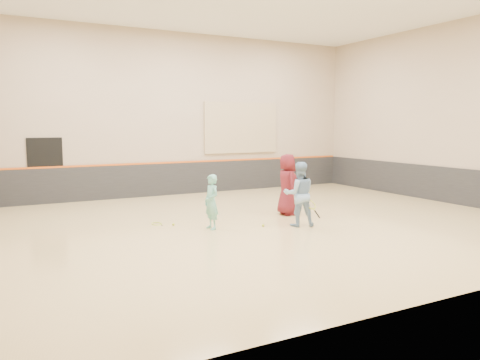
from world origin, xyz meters
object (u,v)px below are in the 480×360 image
young_man (287,184)px  instructor (299,194)px  girl (212,202)px  spare_racket (157,222)px

young_man → instructor: bearing=168.7°
girl → instructor: 2.28m
girl → instructor: instructor is taller
instructor → young_man: 1.56m
girl → young_man: young_man is taller
instructor → young_man: size_ratio=0.94×
spare_racket → instructor: bearing=-30.6°
girl → young_man: (2.74, 0.71, 0.20)m
instructor → spare_racket: size_ratio=2.67×
girl → young_man: 2.84m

